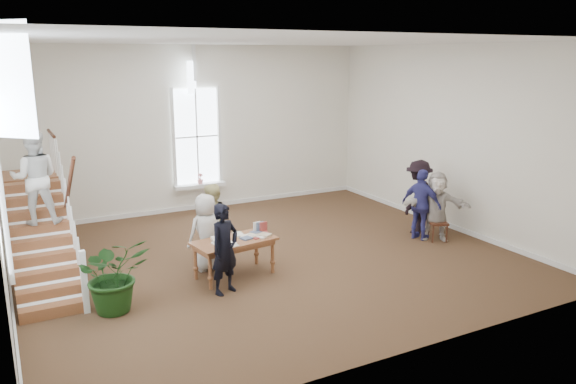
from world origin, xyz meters
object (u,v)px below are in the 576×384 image
library_table (235,244)px  side_chair (437,218)px  woman_cluster_b (418,197)px  floor_plant (114,274)px  elderly_woman (206,232)px  person_yellow (212,222)px  woman_cluster_c (437,206)px  police_officer (225,249)px  woman_cluster_a (421,205)px

library_table → side_chair: 5.04m
woman_cluster_b → floor_plant: 7.47m
floor_plant → side_chair: 7.44m
woman_cluster_b → side_chair: woman_cluster_b is taller
elderly_woman → person_yellow: person_yellow is taller
library_table → woman_cluster_c: size_ratio=1.04×
woman_cluster_b → police_officer: bearing=-14.9°
woman_cluster_a → floor_plant: bearing=72.6°
person_yellow → woman_cluster_b: size_ratio=0.91×
library_table → woman_cluster_c: bearing=-9.5°
elderly_woman → floor_plant: 2.29m
woman_cluster_b → woman_cluster_c: bearing=62.9°
library_table → floor_plant: floor_plant is taller
woman_cluster_a → person_yellow: bearing=56.1°
library_table → woman_cluster_b: (5.01, 0.53, 0.23)m
person_yellow → woman_cluster_a: bearing=134.0°
woman_cluster_c → floor_plant: woman_cluster_c is taller
elderly_woman → woman_cluster_c: size_ratio=0.96×
woman_cluster_a → woman_cluster_b: woman_cluster_b is taller
woman_cluster_a → side_chair: 0.50m
library_table → police_officer: (-0.47, -0.65, 0.17)m
side_chair → woman_cluster_c: bearing=-180.0°
person_yellow → woman_cluster_a: (4.80, -1.02, 0.02)m
elderly_woman → woman_cluster_b: size_ratio=0.87×
woman_cluster_b → floor_plant: bearing=-19.3°
police_officer → floor_plant: bearing=152.1°
police_officer → woman_cluster_a: (5.20, 0.73, -0.00)m
library_table → person_yellow: bearing=85.6°
library_table → side_chair: side_chair is taller
library_table → police_officer: 0.82m
police_officer → woman_cluster_c: police_officer is taller
woman_cluster_a → floor_plant: woman_cluster_a is taller
police_officer → woman_cluster_a: bearing=-14.8°
police_officer → floor_plant: 1.94m
police_officer → person_yellow: size_ratio=1.03×
police_officer → elderly_woman: (0.10, 1.25, -0.06)m
side_chair → floor_plant: bearing=-154.1°
woman_cluster_b → woman_cluster_c: (0.00, -0.65, -0.08)m
person_yellow → woman_cluster_a: 4.90m
person_yellow → woman_cluster_b: (5.08, -0.57, 0.08)m
library_table → person_yellow: (-0.07, 1.10, 0.15)m
elderly_woman → person_yellow: 0.58m
library_table → person_yellow: size_ratio=1.03×
police_officer → side_chair: bearing=-17.4°
police_officer → woman_cluster_b: size_ratio=0.94×
person_yellow → side_chair: (5.11, -1.23, -0.30)m
police_officer → person_yellow: 1.80m
woman_cluster_a → side_chair: (0.31, -0.21, -0.32)m
library_table → woman_cluster_b: woman_cluster_b is taller
woman_cluster_c → side_chair: woman_cluster_c is taller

